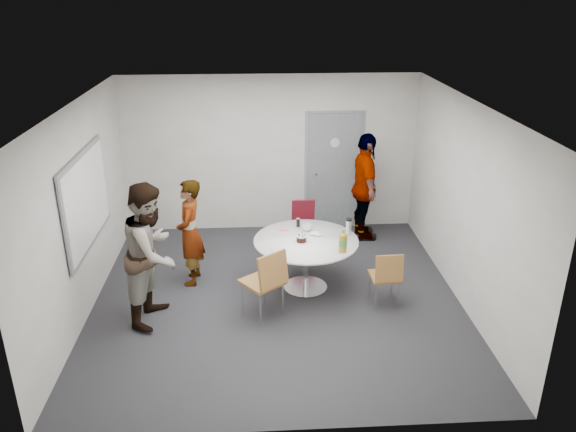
{
  "coord_description": "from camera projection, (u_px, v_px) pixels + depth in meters",
  "views": [
    {
      "loc": [
        -0.26,
        -6.76,
        4.04
      ],
      "look_at": [
        0.17,
        0.25,
        1.13
      ],
      "focal_mm": 35.0,
      "sensor_mm": 36.0,
      "label": 1
    }
  ],
  "objects": [
    {
      "name": "chair_far",
      "position": [
        304.0,
        221.0,
        9.07
      ],
      "size": [
        0.41,
        0.44,
        0.83
      ],
      "rotation": [
        0.0,
        0.0,
        3.17
      ],
      "color": "maroon",
      "rests_on": "floor"
    },
    {
      "name": "person_right",
      "position": [
        365.0,
        187.0,
        9.33
      ],
      "size": [
        0.5,
        1.09,
        1.83
      ],
      "primitive_type": "imported",
      "rotation": [
        0.0,
        0.0,
        1.62
      ],
      "color": "black",
      "rests_on": "floor"
    },
    {
      "name": "whiteboard",
      "position": [
        87.0,
        200.0,
        7.29
      ],
      "size": [
        0.04,
        1.9,
        1.25
      ],
      "color": "gray",
      "rests_on": "wall_left"
    },
    {
      "name": "wall_left",
      "position": [
        80.0,
        213.0,
        7.14
      ],
      "size": [
        0.0,
        5.0,
        5.0
      ],
      "primitive_type": "plane",
      "rotation": [
        1.57,
        0.0,
        1.57
      ],
      "color": "#AFACA6",
      "rests_on": "floor"
    },
    {
      "name": "wall_front",
      "position": [
        288.0,
        312.0,
        4.97
      ],
      "size": [
        5.0,
        0.0,
        5.0
      ],
      "primitive_type": "plane",
      "rotation": [
        -1.57,
        0.0,
        0.0
      ],
      "color": "#AFACA6",
      "rests_on": "floor"
    },
    {
      "name": "door",
      "position": [
        334.0,
        171.0,
        9.75
      ],
      "size": [
        1.02,
        0.17,
        2.12
      ],
      "color": "slate",
      "rests_on": "wall_back"
    },
    {
      "name": "floor",
      "position": [
        277.0,
        298.0,
        7.79
      ],
      "size": [
        5.0,
        5.0,
        0.0
      ],
      "primitive_type": "plane",
      "color": "black",
      "rests_on": "ground"
    },
    {
      "name": "chair_near_left",
      "position": [
        267.0,
        278.0,
        7.11
      ],
      "size": [
        0.66,
        0.67,
        0.97
      ],
      "rotation": [
        0.0,
        0.0,
        0.67
      ],
      "color": "brown",
      "rests_on": "floor"
    },
    {
      "name": "wall_back",
      "position": [
        270.0,
        154.0,
        9.58
      ],
      "size": [
        5.0,
        0.0,
        5.0
      ],
      "primitive_type": "plane",
      "rotation": [
        1.57,
        0.0,
        0.0
      ],
      "color": "#AFACA6",
      "rests_on": "floor"
    },
    {
      "name": "wall_right",
      "position": [
        465.0,
        204.0,
        7.42
      ],
      "size": [
        0.0,
        5.0,
        5.0
      ],
      "primitive_type": "plane",
      "rotation": [
        1.57,
        0.0,
        -1.57
      ],
      "color": "#AFACA6",
      "rests_on": "floor"
    },
    {
      "name": "chair_near_right",
      "position": [
        387.0,
        274.0,
        7.42
      ],
      "size": [
        0.4,
        0.43,
        0.81
      ],
      "rotation": [
        0.0,
        0.0,
        0.04
      ],
      "color": "brown",
      "rests_on": "floor"
    },
    {
      "name": "table",
      "position": [
        308.0,
        246.0,
        7.81
      ],
      "size": [
        1.46,
        1.46,
        1.08
      ],
      "color": "white",
      "rests_on": "floor"
    },
    {
      "name": "person_main",
      "position": [
        190.0,
        232.0,
        7.95
      ],
      "size": [
        0.4,
        0.59,
        1.56
      ],
      "primitive_type": "imported",
      "rotation": [
        0.0,
        0.0,
        -1.62
      ],
      "color": "#A5C6EA",
      "rests_on": "floor"
    },
    {
      "name": "ceiling",
      "position": [
        275.0,
        104.0,
        6.76
      ],
      "size": [
        5.0,
        5.0,
        0.0
      ],
      "primitive_type": "plane",
      "rotation": [
        3.14,
        0.0,
        0.0
      ],
      "color": "silver",
      "rests_on": "wall_back"
    },
    {
      "name": "person_left",
      "position": [
        152.0,
        253.0,
        7.02
      ],
      "size": [
        0.88,
        1.03,
        1.85
      ],
      "primitive_type": "imported",
      "rotation": [
        0.0,
        0.0,
        1.35
      ],
      "color": "white",
      "rests_on": "floor"
    }
  ]
}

